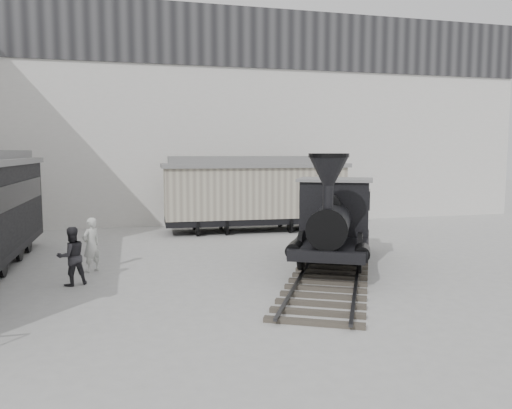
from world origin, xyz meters
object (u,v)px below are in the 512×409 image
object	(u,v)px
boxcar	(254,192)
visitor_a	(91,245)
visitor_b	(72,256)
locomotive	(334,227)

from	to	relation	value
boxcar	visitor_a	distance (m)	9.62
visitor_a	boxcar	bearing A→B (deg)	-179.07
boxcar	visitor_b	bearing A→B (deg)	-129.73
boxcar	visitor_a	bearing A→B (deg)	-133.84
locomotive	visitor_a	xyz separation A→B (m)	(-7.54, 1.25, -0.47)
locomotive	boxcar	size ratio (longest dim) A/B	1.15
boxcar	locomotive	bearing A→B (deg)	-83.09
visitor_b	boxcar	bearing A→B (deg)	-156.32
boxcar	visitor_b	size ratio (longest dim) A/B	5.28
locomotive	visitor_a	world-z (taller)	locomotive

